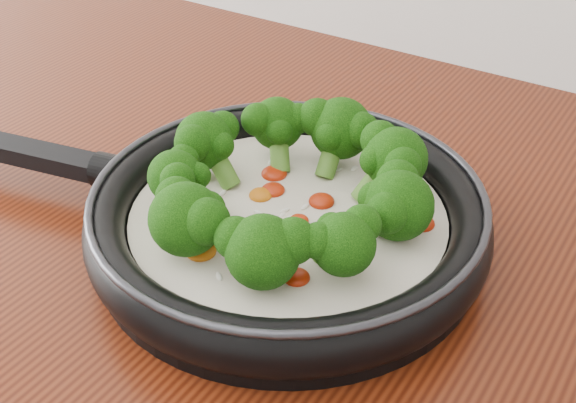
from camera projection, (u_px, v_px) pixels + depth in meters
The scene contains 1 object.
skillet at pixel (286, 211), 0.66m from camera, with size 0.59×0.42×0.10m.
Camera 1 is at (0.40, 0.58, 1.32)m, focal length 46.28 mm.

